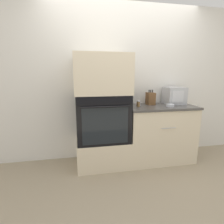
{
  "coord_description": "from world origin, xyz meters",
  "views": [
    {
      "loc": [
        -0.73,
        -2.24,
        1.38
      ],
      "look_at": [
        -0.26,
        0.21,
        0.85
      ],
      "focal_mm": 28.0,
      "sensor_mm": 36.0,
      "label": 1
    }
  ],
  "objects_px": {
    "knife_block": "(150,98)",
    "condiment_jar_mid": "(139,103)",
    "condiment_jar_near": "(138,104)",
    "bowl": "(170,105)",
    "wall_oven": "(102,117)",
    "microwave": "(174,96)"
  },
  "relations": [
    {
      "from": "knife_block",
      "to": "condiment_jar_mid",
      "type": "height_order",
      "value": "knife_block"
    },
    {
      "from": "condiment_jar_mid",
      "to": "condiment_jar_near",
      "type": "bearing_deg",
      "value": -116.41
    },
    {
      "from": "bowl",
      "to": "condiment_jar_near",
      "type": "distance_m",
      "value": 0.5
    },
    {
      "from": "bowl",
      "to": "condiment_jar_near",
      "type": "height_order",
      "value": "condiment_jar_near"
    },
    {
      "from": "knife_block",
      "to": "condiment_jar_mid",
      "type": "xyz_separation_m",
      "value": [
        -0.23,
        -0.08,
        -0.06
      ]
    },
    {
      "from": "bowl",
      "to": "condiment_jar_near",
      "type": "bearing_deg",
      "value": 170.95
    },
    {
      "from": "wall_oven",
      "to": "microwave",
      "type": "xyz_separation_m",
      "value": [
        1.23,
        0.12,
        0.29
      ]
    },
    {
      "from": "knife_block",
      "to": "condiment_jar_near",
      "type": "height_order",
      "value": "knife_block"
    },
    {
      "from": "bowl",
      "to": "condiment_jar_near",
      "type": "xyz_separation_m",
      "value": [
        -0.49,
        0.08,
        0.03
      ]
    },
    {
      "from": "knife_block",
      "to": "microwave",
      "type": "bearing_deg",
      "value": -1.44
    },
    {
      "from": "knife_block",
      "to": "condiment_jar_near",
      "type": "distance_m",
      "value": 0.31
    },
    {
      "from": "microwave",
      "to": "condiment_jar_near",
      "type": "bearing_deg",
      "value": -167.88
    },
    {
      "from": "wall_oven",
      "to": "bowl",
      "type": "height_order",
      "value": "wall_oven"
    },
    {
      "from": "condiment_jar_near",
      "to": "microwave",
      "type": "bearing_deg",
      "value": 12.12
    },
    {
      "from": "microwave",
      "to": "bowl",
      "type": "distance_m",
      "value": 0.32
    },
    {
      "from": "microwave",
      "to": "condiment_jar_near",
      "type": "height_order",
      "value": "microwave"
    },
    {
      "from": "microwave",
      "to": "condiment_jar_near",
      "type": "relative_size",
      "value": 3.19
    },
    {
      "from": "microwave",
      "to": "condiment_jar_mid",
      "type": "distance_m",
      "value": 0.65
    },
    {
      "from": "wall_oven",
      "to": "bowl",
      "type": "distance_m",
      "value": 1.06
    },
    {
      "from": "condiment_jar_mid",
      "to": "knife_block",
      "type": "bearing_deg",
      "value": 20.51
    },
    {
      "from": "microwave",
      "to": "condiment_jar_near",
      "type": "xyz_separation_m",
      "value": [
        -0.68,
        -0.15,
        -0.09
      ]
    },
    {
      "from": "bowl",
      "to": "condiment_jar_mid",
      "type": "xyz_separation_m",
      "value": [
        -0.45,
        0.15,
        0.02
      ]
    }
  ]
}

